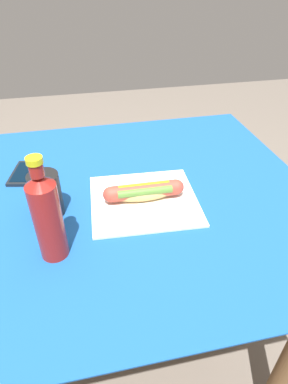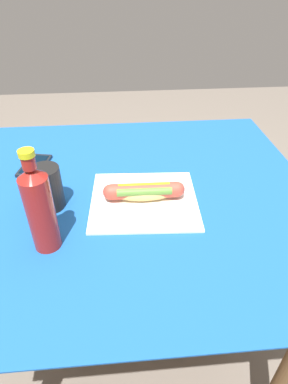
{
  "view_description": "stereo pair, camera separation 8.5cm",
  "coord_description": "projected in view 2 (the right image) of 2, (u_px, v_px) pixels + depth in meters",
  "views": [
    {
      "loc": [
        0.12,
        0.71,
        1.26
      ],
      "look_at": [
        -0.02,
        0.04,
        0.76
      ],
      "focal_mm": 30.0,
      "sensor_mm": 36.0,
      "label": 1
    },
    {
      "loc": [
        0.04,
        0.72,
        1.26
      ],
      "look_at": [
        -0.02,
        0.04,
        0.76
      ],
      "focal_mm": 30.0,
      "sensor_mm": 36.0,
      "label": 2
    }
  ],
  "objects": [
    {
      "name": "soda_bottle",
      "position": [
        40.0,
        208.0,
        0.67
      ],
      "size": [
        0.06,
        0.06,
        0.24
      ],
      "color": "maroon",
      "rests_on": "dining_table"
    },
    {
      "name": "cell_phone",
      "position": [
        35.0,
        165.0,
        1.0
      ],
      "size": [
        0.09,
        0.14,
        0.01
      ],
      "color": "black",
      "rests_on": "dining_table"
    },
    {
      "name": "hot_dog",
      "position": [
        144.0,
        191.0,
        0.84
      ],
      "size": [
        0.22,
        0.05,
        0.05
      ],
      "color": "#DBB26B",
      "rests_on": "paper_wrapper"
    },
    {
      "name": "ground_plane",
      "position": [
        138.0,
        334.0,
        1.33
      ],
      "size": [
        6.0,
        6.0,
        0.0
      ],
      "primitive_type": "plane",
      "color": "#6B6056",
      "rests_on": "ground"
    },
    {
      "name": "dining_table",
      "position": [
        136.0,
        228.0,
        0.98
      ],
      "size": [
        1.01,
        0.93,
        0.73
      ],
      "color": "brown",
      "rests_on": "ground"
    },
    {
      "name": "paper_wrapper",
      "position": [
        144.0,
        200.0,
        0.86
      ],
      "size": [
        0.3,
        0.27,
        0.01
      ],
      "primitive_type": "cube",
      "rotation": [
        0.0,
        0.0,
        -0.06
      ],
      "color": "white",
      "rests_on": "dining_table"
    },
    {
      "name": "drinking_cup",
      "position": [
        47.0,
        188.0,
        0.81
      ],
      "size": [
        0.08,
        0.08,
        0.12
      ],
      "primitive_type": "cylinder",
      "color": "black",
      "rests_on": "dining_table"
    }
  ]
}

